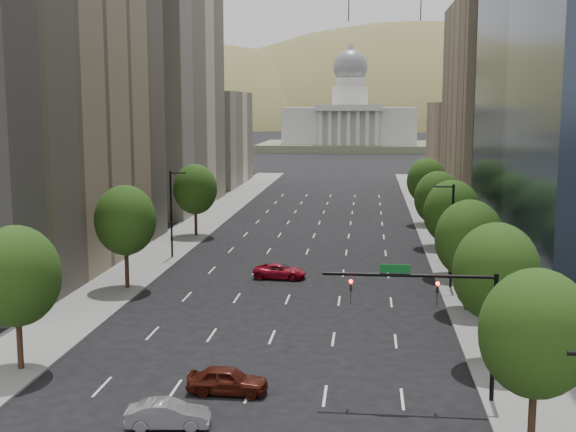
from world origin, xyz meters
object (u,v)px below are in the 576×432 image
(car_silver, at_px, (168,414))
(car_maroon, at_px, (228,380))
(traffic_signal, at_px, (447,307))
(capitol, at_px, (350,125))
(car_red_far, at_px, (280,271))

(car_silver, bearing_deg, car_maroon, -31.03)
(traffic_signal, bearing_deg, capitol, 92.74)
(car_maroon, distance_m, car_silver, 5.09)
(traffic_signal, height_order, car_maroon, traffic_signal)
(car_maroon, relative_size, car_red_far, 0.93)
(traffic_signal, distance_m, car_red_far, 30.22)
(capitol, height_order, car_red_far, capitol)
(traffic_signal, relative_size, capitol, 0.15)
(capitol, distance_m, car_silver, 224.70)
(car_red_far, bearing_deg, car_silver, -179.50)
(car_silver, bearing_deg, car_red_far, -10.01)
(traffic_signal, relative_size, car_silver, 2.22)
(car_silver, bearing_deg, traffic_signal, -77.61)
(traffic_signal, xyz_separation_m, car_maroon, (-11.68, -0.18, -4.42))
(capitol, xyz_separation_m, car_maroon, (-1.15, -219.89, -7.82))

